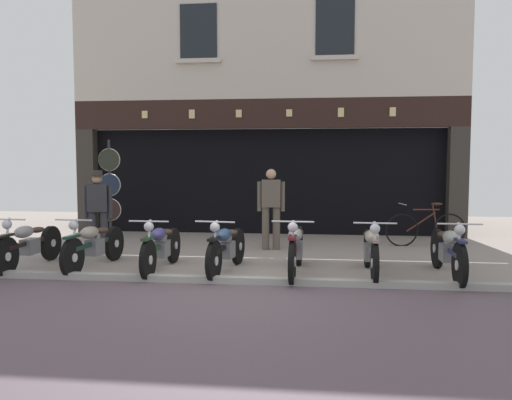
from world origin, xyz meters
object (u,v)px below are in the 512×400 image
at_px(motorcycle_far_left, 29,243).
at_px(leaning_bicycle, 426,228).
at_px(salesman_left, 98,207).
at_px(motorcycle_center_left, 161,246).
at_px(motorcycle_left, 94,244).
at_px(advert_board_far, 407,169).
at_px(advert_board_near, 363,173).
at_px(motorcycle_far_right, 448,250).
at_px(motorcycle_center_right, 296,247).
at_px(tyre_sign_pole, 110,185).
at_px(shopkeeper_center, 271,205).
at_px(motorcycle_center, 226,247).
at_px(motorcycle_right, 371,249).

xyz_separation_m(motorcycle_far_left, leaning_bicycle, (7.15, 3.07, -0.04)).
distance_m(salesman_left, leaning_bicycle, 6.81).
xyz_separation_m(motorcycle_center_left, salesman_left, (-1.75, 1.54, 0.48)).
xyz_separation_m(motorcycle_left, advert_board_far, (5.89, 4.54, 1.19)).
height_order(motorcycle_center_left, advert_board_near, advert_board_near).
distance_m(motorcycle_far_right, advert_board_near, 4.77).
relative_size(motorcycle_center_right, tyre_sign_pole, 0.92).
bearing_deg(leaning_bicycle, tyre_sign_pole, 81.14).
xyz_separation_m(shopkeeper_center, tyre_sign_pole, (-3.78, 0.90, 0.34)).
relative_size(motorcycle_center, motorcycle_center_right, 0.93).
xyz_separation_m(motorcycle_center_right, tyre_sign_pole, (-4.36, 3.11, 0.82)).
bearing_deg(advert_board_far, salesman_left, -154.64).
xyz_separation_m(motorcycle_center, motorcycle_right, (2.30, 0.03, 0.00)).
bearing_deg(motorcycle_right, motorcycle_center_right, 2.87).
height_order(motorcycle_left, motorcycle_center_left, motorcycle_center_left).
bearing_deg(tyre_sign_pole, salesman_left, -75.53).
relative_size(motorcycle_far_right, shopkeeper_center, 1.26).
bearing_deg(advert_board_far, motorcycle_left, -142.40).
bearing_deg(leaning_bicycle, motorcycle_far_left, 104.90).
bearing_deg(motorcycle_right, salesman_left, -14.79).
height_order(motorcycle_right, advert_board_near, advert_board_near).
relative_size(advert_board_near, leaning_bicycle, 0.51).
height_order(motorcycle_center, advert_board_far, advert_board_far).
height_order(motorcycle_left, salesman_left, salesman_left).
bearing_deg(motorcycle_center_right, tyre_sign_pole, -32.99).
xyz_separation_m(motorcycle_far_left, motorcycle_center_right, (4.49, 0.03, 0.02)).
xyz_separation_m(motorcycle_far_right, advert_board_near, (-0.87, 4.56, 1.09)).
bearing_deg(tyre_sign_pole, leaning_bicycle, -0.57).
xyz_separation_m(motorcycle_center_right, advert_board_far, (2.52, 4.58, 1.17)).
relative_size(motorcycle_left, advert_board_far, 2.00).
bearing_deg(motorcycle_center_right, motorcycle_center_left, 2.95).
xyz_separation_m(motorcycle_left, motorcycle_center, (2.26, -0.05, 0.00)).
bearing_deg(motorcycle_center_right, motorcycle_right, -176.06).
bearing_deg(motorcycle_center, shopkeeper_center, -96.61).
relative_size(salesman_left, advert_board_far, 1.62).
bearing_deg(advert_board_near, leaning_bicycle, -52.36).
xyz_separation_m(motorcycle_left, shopkeeper_center, (2.79, 2.17, 0.49)).
height_order(motorcycle_left, shopkeeper_center, shopkeeper_center).
xyz_separation_m(motorcycle_left, motorcycle_far_right, (5.72, -0.02, 0.01)).
bearing_deg(salesman_left, tyre_sign_pole, -88.41).
bearing_deg(motorcycle_center_left, advert_board_far, -135.02).
xyz_separation_m(motorcycle_center, tyre_sign_pole, (-3.24, 3.11, 0.83)).
relative_size(motorcycle_center, leaning_bicycle, 1.14).
xyz_separation_m(motorcycle_left, tyre_sign_pole, (-0.98, 3.06, 0.83)).
xyz_separation_m(motorcycle_far_left, motorcycle_left, (1.11, 0.07, -0.00)).
height_order(shopkeeper_center, advert_board_near, advert_board_near).
relative_size(tyre_sign_pole, leaning_bicycle, 1.33).
bearing_deg(advert_board_near, motorcycle_far_right, -79.25).
distance_m(motorcycle_left, motorcycle_far_right, 5.72).
bearing_deg(leaning_bicycle, motorcycle_left, 108.07).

